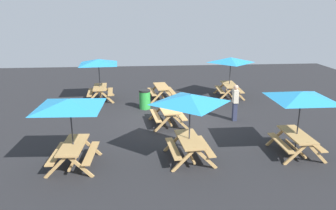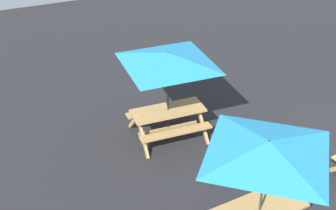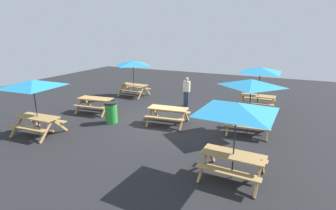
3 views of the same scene
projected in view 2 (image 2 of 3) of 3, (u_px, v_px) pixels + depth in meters
The scene contains 2 objects.
picnic_table_1 at pixel (168, 65), 10.79m from camera, with size 2.83×2.83×2.34m.
picnic_table_4 at pixel (267, 156), 7.87m from camera, with size 2.16×2.16×2.34m.
Camera 2 is at (-7.87, -5.16, 6.82)m, focal length 50.00 mm.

